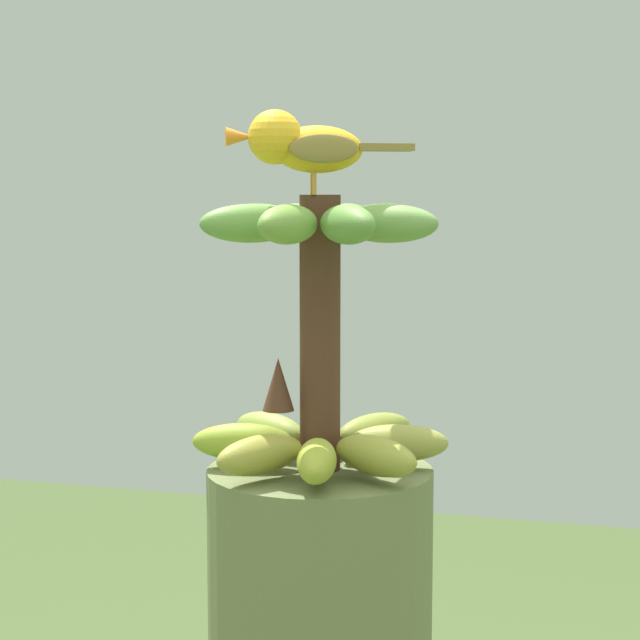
# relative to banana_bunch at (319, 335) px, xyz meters

# --- Properties ---
(banana_bunch) EXTENTS (0.30, 0.30, 0.31)m
(banana_bunch) POSITION_rel_banana_bunch_xyz_m (0.00, 0.00, 0.00)
(banana_bunch) COLOR #4C2D1E
(banana_bunch) RESTS_ON banana_tree
(perched_bird) EXTENTS (0.11, 0.20, 0.09)m
(perched_bird) POSITION_rel_banana_bunch_xyz_m (0.02, -0.02, 0.21)
(perched_bird) COLOR #C68933
(perched_bird) RESTS_ON banana_bunch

